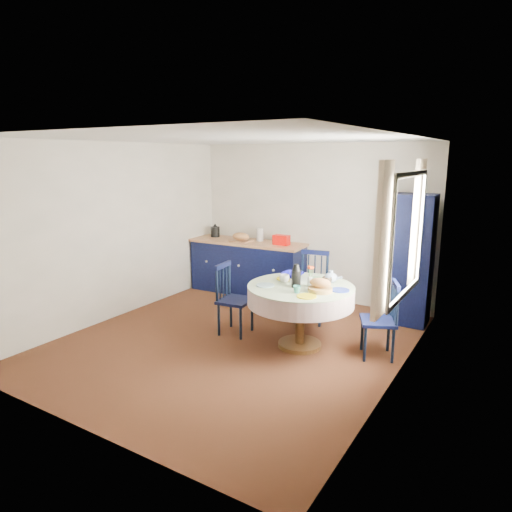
{
  "coord_description": "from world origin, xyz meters",
  "views": [
    {
      "loc": [
        3.06,
        -4.48,
        2.31
      ],
      "look_at": [
        0.21,
        0.2,
        1.1
      ],
      "focal_mm": 32.0,
      "sensor_mm": 36.0,
      "label": 1
    }
  ],
  "objects_px": {
    "chair_right": "(382,319)",
    "cobalt_bowl": "(293,275)",
    "pantry_cabinet": "(408,260)",
    "chair_far": "(312,286)",
    "dining_table": "(301,296)",
    "mug_b": "(297,289)",
    "mug_a": "(284,278)",
    "chair_left": "(233,298)",
    "mug_c": "(327,280)",
    "kitchen_counter": "(248,266)",
    "mug_d": "(297,275)"
  },
  "relations": [
    {
      "from": "chair_right",
      "to": "cobalt_bowl",
      "type": "height_order",
      "value": "chair_right"
    },
    {
      "from": "pantry_cabinet",
      "to": "cobalt_bowl",
      "type": "height_order",
      "value": "pantry_cabinet"
    },
    {
      "from": "pantry_cabinet",
      "to": "chair_far",
      "type": "bearing_deg",
      "value": -153.19
    },
    {
      "from": "dining_table",
      "to": "mug_b",
      "type": "height_order",
      "value": "dining_table"
    },
    {
      "from": "mug_a",
      "to": "cobalt_bowl",
      "type": "bearing_deg",
      "value": 92.17
    },
    {
      "from": "pantry_cabinet",
      "to": "cobalt_bowl",
      "type": "xyz_separation_m",
      "value": [
        -1.13,
        -1.28,
        -0.09
      ]
    },
    {
      "from": "chair_left",
      "to": "mug_c",
      "type": "relative_size",
      "value": 7.82
    },
    {
      "from": "pantry_cabinet",
      "to": "dining_table",
      "type": "xyz_separation_m",
      "value": [
        -0.88,
        -1.55,
        -0.25
      ]
    },
    {
      "from": "pantry_cabinet",
      "to": "mug_c",
      "type": "xyz_separation_m",
      "value": [
        -0.64,
        -1.32,
        -0.08
      ]
    },
    {
      "from": "kitchen_counter",
      "to": "mug_b",
      "type": "bearing_deg",
      "value": -48.16
    },
    {
      "from": "kitchen_counter",
      "to": "chair_right",
      "type": "distance_m",
      "value": 3.03
    },
    {
      "from": "chair_left",
      "to": "mug_b",
      "type": "height_order",
      "value": "chair_left"
    },
    {
      "from": "pantry_cabinet",
      "to": "chair_left",
      "type": "bearing_deg",
      "value": -140.65
    },
    {
      "from": "cobalt_bowl",
      "to": "pantry_cabinet",
      "type": "bearing_deg",
      "value": 48.38
    },
    {
      "from": "cobalt_bowl",
      "to": "mug_c",
      "type": "bearing_deg",
      "value": -5.46
    },
    {
      "from": "pantry_cabinet",
      "to": "chair_left",
      "type": "relative_size",
      "value": 1.93
    },
    {
      "from": "cobalt_bowl",
      "to": "mug_d",
      "type": "bearing_deg",
      "value": 32.64
    },
    {
      "from": "chair_left",
      "to": "mug_b",
      "type": "bearing_deg",
      "value": -109.21
    },
    {
      "from": "mug_a",
      "to": "mug_d",
      "type": "relative_size",
      "value": 1.33
    },
    {
      "from": "mug_a",
      "to": "mug_c",
      "type": "relative_size",
      "value": 1.02
    },
    {
      "from": "pantry_cabinet",
      "to": "mug_b",
      "type": "xyz_separation_m",
      "value": [
        -0.8,
        -1.84,
        -0.08
      ]
    },
    {
      "from": "dining_table",
      "to": "mug_a",
      "type": "distance_m",
      "value": 0.3
    },
    {
      "from": "chair_left",
      "to": "chair_right",
      "type": "relative_size",
      "value": 1.03
    },
    {
      "from": "chair_left",
      "to": "cobalt_bowl",
      "type": "relative_size",
      "value": 3.38
    },
    {
      "from": "dining_table",
      "to": "mug_d",
      "type": "distance_m",
      "value": 0.4
    },
    {
      "from": "pantry_cabinet",
      "to": "mug_b",
      "type": "relative_size",
      "value": 20.0
    },
    {
      "from": "chair_left",
      "to": "chair_far",
      "type": "relative_size",
      "value": 0.94
    },
    {
      "from": "kitchen_counter",
      "to": "mug_a",
      "type": "relative_size",
      "value": 16.65
    },
    {
      "from": "dining_table",
      "to": "cobalt_bowl",
      "type": "xyz_separation_m",
      "value": [
        -0.26,
        0.27,
        0.16
      ]
    },
    {
      "from": "kitchen_counter",
      "to": "mug_d",
      "type": "bearing_deg",
      "value": -42.44
    },
    {
      "from": "mug_d",
      "to": "mug_b",
      "type": "bearing_deg",
      "value": -63.31
    },
    {
      "from": "mug_c",
      "to": "mug_d",
      "type": "distance_m",
      "value": 0.45
    },
    {
      "from": "mug_d",
      "to": "chair_right",
      "type": "bearing_deg",
      "value": -3.5
    },
    {
      "from": "mug_b",
      "to": "cobalt_bowl",
      "type": "height_order",
      "value": "mug_b"
    },
    {
      "from": "chair_right",
      "to": "chair_left",
      "type": "bearing_deg",
      "value": -105.72
    },
    {
      "from": "mug_c",
      "to": "mug_d",
      "type": "relative_size",
      "value": 1.3
    },
    {
      "from": "mug_c",
      "to": "mug_a",
      "type": "bearing_deg",
      "value": -158.2
    },
    {
      "from": "chair_far",
      "to": "mug_d",
      "type": "height_order",
      "value": "chair_far"
    },
    {
      "from": "kitchen_counter",
      "to": "cobalt_bowl",
      "type": "xyz_separation_m",
      "value": [
        1.53,
        -1.33,
        0.35
      ]
    },
    {
      "from": "chair_right",
      "to": "mug_c",
      "type": "height_order",
      "value": "chair_right"
    },
    {
      "from": "mug_b",
      "to": "mug_a",
      "type": "bearing_deg",
      "value": 135.96
    },
    {
      "from": "chair_left",
      "to": "dining_table",
      "type": "bearing_deg",
      "value": -93.49
    },
    {
      "from": "chair_left",
      "to": "mug_d",
      "type": "bearing_deg",
      "value": -71.52
    },
    {
      "from": "mug_a",
      "to": "chair_left",
      "type": "bearing_deg",
      "value": -173.22
    },
    {
      "from": "chair_far",
      "to": "mug_b",
      "type": "height_order",
      "value": "chair_far"
    },
    {
      "from": "chair_far",
      "to": "mug_d",
      "type": "distance_m",
      "value": 0.7
    },
    {
      "from": "mug_d",
      "to": "pantry_cabinet",
      "type": "bearing_deg",
      "value": 48.86
    },
    {
      "from": "dining_table",
      "to": "mug_a",
      "type": "relative_size",
      "value": 10.55
    },
    {
      "from": "mug_d",
      "to": "kitchen_counter",
      "type": "bearing_deg",
      "value": 140.41
    },
    {
      "from": "mug_a",
      "to": "cobalt_bowl",
      "type": "distance_m",
      "value": 0.24
    }
  ]
}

